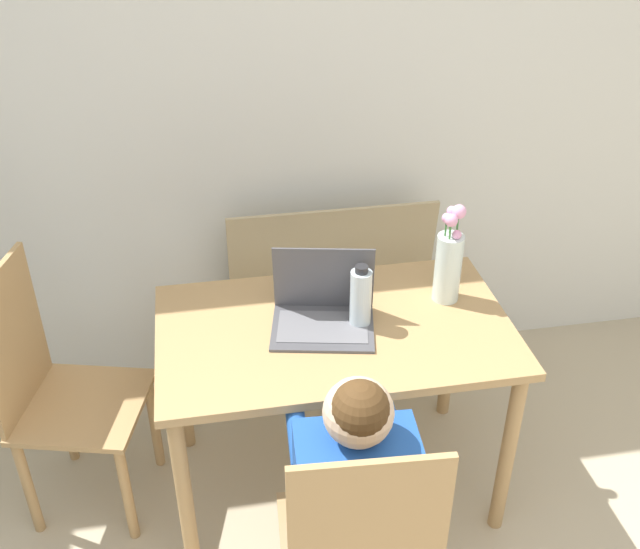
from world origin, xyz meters
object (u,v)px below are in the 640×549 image
at_px(person_seated, 352,479).
at_px(water_bottle, 361,298).
at_px(flower_vase, 449,261).
at_px(chair_spare, 59,393).
at_px(laptop, 323,307).

height_order(person_seated, water_bottle, person_seated).
bearing_deg(water_bottle, flower_vase, 16.92).
height_order(chair_spare, laptop, laptop).
relative_size(laptop, flower_vase, 1.05).
relative_size(flower_vase, water_bottle, 1.58).
xyz_separation_m(person_seated, laptop, (0.03, 0.61, 0.14)).
height_order(flower_vase, water_bottle, flower_vase).
xyz_separation_m(chair_spare, water_bottle, (1.00, -0.11, 0.34)).
bearing_deg(water_bottle, person_seated, -104.42).
xyz_separation_m(flower_vase, water_bottle, (-0.32, -0.10, -0.04)).
distance_m(person_seated, flower_vase, 0.85).
height_order(person_seated, flower_vase, flower_vase).
relative_size(chair_spare, laptop, 2.57).
xyz_separation_m(chair_spare, person_seated, (0.86, -0.68, 0.15)).
bearing_deg(flower_vase, chair_spare, 179.57).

